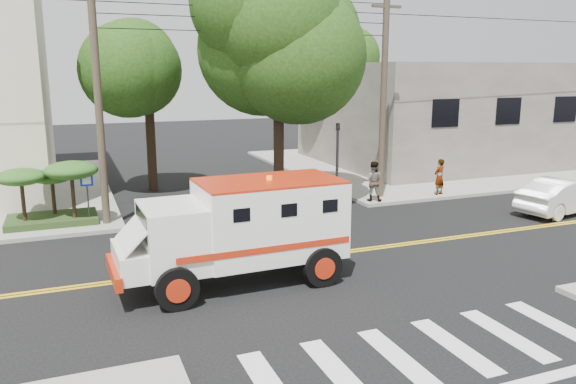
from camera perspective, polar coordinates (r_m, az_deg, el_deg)
name	(u,v)px	position (r m, az deg, el deg)	size (l,w,h in m)	color
ground	(307,257)	(17.78, 1.97, -6.61)	(100.00, 100.00, 0.00)	black
sidewalk_ne	(420,164)	(35.75, 13.27, 2.80)	(17.00, 17.00, 0.15)	gray
building_right	(438,113)	(36.67, 15.00, 7.79)	(14.00, 12.00, 6.00)	#5E5751
utility_pole_left	(99,106)	(21.47, -18.68, 8.29)	(0.28, 0.28, 9.00)	#382D23
utility_pole_right	(383,99)	(25.27, 9.66, 9.26)	(0.28, 0.28, 9.00)	#382D23
tree_main	(291,33)	(23.34, 0.32, 15.83)	(6.08, 5.70, 9.85)	black
tree_left	(155,71)	(27.50, -13.37, 11.90)	(4.48, 4.20, 7.70)	black
tree_right	(338,64)	(34.86, 5.11, 12.78)	(4.80, 4.50, 8.20)	black
traffic_signal	(337,156)	(23.77, 5.03, 3.69)	(0.15, 0.18, 3.60)	#3F3F42
accessibility_sign	(87,191)	(22.03, -19.71, 0.06)	(0.45, 0.10, 2.02)	#3F3F42
palm_planter	(51,184)	(22.42, -22.96, 0.74)	(3.52, 2.63, 2.36)	#1E3314
armored_truck	(242,226)	(15.30, -4.70, -3.47)	(6.29, 2.68, 2.83)	white
parked_sedan	(563,196)	(25.53, 26.16, -0.36)	(1.54, 4.42, 1.45)	white
pedestrian_a	(439,177)	(26.60, 15.12, 1.50)	(0.60, 0.40, 1.65)	gray
pedestrian_b	(373,181)	(24.69, 8.62, 1.10)	(0.85, 0.66, 1.75)	gray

